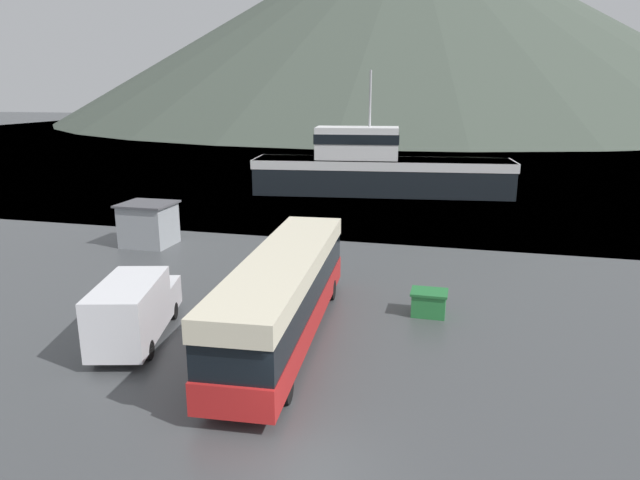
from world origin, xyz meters
TOP-DOWN VIEW (x-y plane):
  - ground_plane at (0.00, 0.00)m, footprint 400.00×400.00m
  - water_surface at (0.00, 142.29)m, footprint 240.00×240.00m
  - hill_backdrop at (-16.91, 186.43)m, footprint 218.44×218.44m
  - tour_bus at (-2.66, 7.46)m, footprint 3.49×13.18m
  - delivery_van at (-8.08, 5.85)m, footprint 3.49×6.31m
  - fishing_boat at (-4.03, 39.81)m, footprint 23.81×7.73m
  - storage_bin at (2.55, 11.23)m, footprint 1.54×1.21m
  - dock_kiosk at (-14.91, 18.48)m, footprint 3.12×2.81m
  - mooring_bollard at (-6.51, 20.43)m, footprint 0.41×0.41m

SIDE VIEW (x-z plane):
  - ground_plane at x=0.00m, z-range 0.00..0.00m
  - water_surface at x=0.00m, z-range 0.00..0.00m
  - mooring_bollard at x=-6.51m, z-range 0.04..1.02m
  - storage_bin at x=2.55m, z-range 0.01..1.08m
  - delivery_van at x=-8.08m, z-range 0.07..2.58m
  - dock_kiosk at x=-14.91m, z-range 0.01..2.65m
  - tour_bus at x=-2.66m, z-range 0.21..3.57m
  - fishing_boat at x=-4.03m, z-range -3.15..7.83m
  - hill_backdrop at x=-16.91m, z-range 0.00..62.62m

